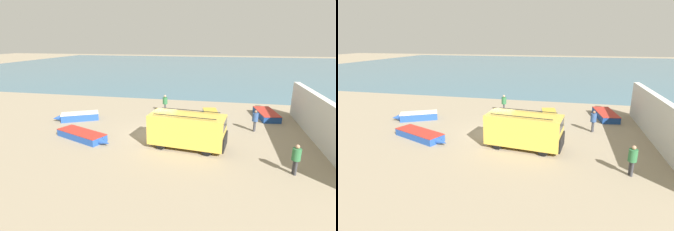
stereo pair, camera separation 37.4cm
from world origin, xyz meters
TOP-DOWN VIEW (x-y plane):
  - ground_plane at (0.00, 0.00)m, footprint 200.00×200.00m
  - sea_water at (0.00, 52.00)m, footprint 120.00×80.00m
  - harbor_wall at (11.05, 1.00)m, footprint 0.50×14.47m
  - parked_van at (2.21, -1.76)m, footprint 5.22×2.64m
  - fishing_rowboat_0 at (-8.15, 2.34)m, footprint 3.85×2.67m
  - fishing_rowboat_1 at (8.38, 6.76)m, footprint 2.08×4.77m
  - fishing_rowboat_2 at (-5.37, -1.84)m, footprint 4.83×2.76m
  - fishing_rowboat_3 at (3.52, 4.37)m, footprint 1.87×5.45m
  - fisherman_0 at (6.94, 2.46)m, footprint 0.45×0.45m
  - fisherman_1 at (-1.12, 6.42)m, footprint 0.46×0.46m
  - fisherman_2 at (8.32, -4.23)m, footprint 0.45×0.45m

SIDE VIEW (x-z plane):
  - ground_plane at x=0.00m, z-range 0.00..0.00m
  - sea_water at x=0.00m, z-range 0.00..0.01m
  - fishing_rowboat_2 at x=-5.37m, z-range 0.00..0.53m
  - fishing_rowboat_1 at x=8.38m, z-range 0.00..0.59m
  - fishing_rowboat_3 at x=3.52m, z-range 0.00..0.63m
  - fishing_rowboat_0 at x=-8.15m, z-range 0.00..0.64m
  - fisherman_0 at x=6.94m, z-range 0.17..1.87m
  - fisherman_2 at x=8.32m, z-range 0.17..1.88m
  - fisherman_1 at x=-1.12m, z-range 0.17..1.91m
  - parked_van at x=2.21m, z-range 0.05..2.43m
  - harbor_wall at x=11.05m, z-range 0.00..3.14m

